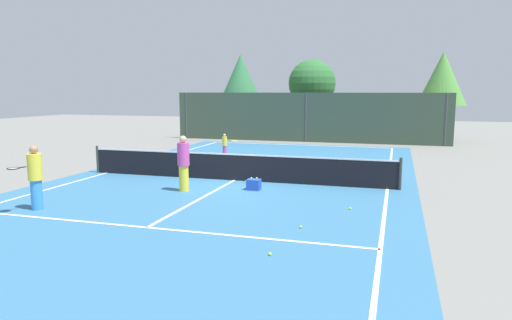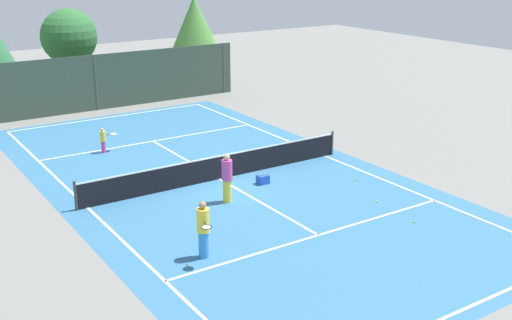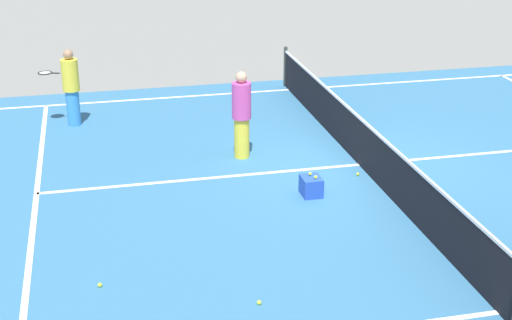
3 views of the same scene
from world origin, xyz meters
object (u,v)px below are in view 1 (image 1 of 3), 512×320
object	(u,v)px
player_2	(35,177)
tennis_ball_3	(350,209)
player_0	(225,145)
tennis_ball_1	(270,254)
player_1	(183,163)
tennis_ball_0	(301,227)
tennis_ball_5	(329,164)
tennis_ball_4	(384,176)
ball_crate	(254,184)
tennis_ball_2	(246,181)

from	to	relation	value
player_2	tennis_ball_3	bearing A→B (deg)	16.66
player_0	tennis_ball_1	xyz separation A→B (m)	(5.98, -13.41, -0.58)
player_0	player_1	bearing A→B (deg)	-78.86
tennis_ball_0	tennis_ball_3	xyz separation A→B (m)	(0.97, 2.17, 0.00)
tennis_ball_0	tennis_ball_3	distance (m)	2.38
player_1	tennis_ball_0	bearing A→B (deg)	-34.06
player_1	tennis_ball_1	world-z (taller)	player_1
player_1	player_2	world-z (taller)	player_1
player_2	player_1	bearing A→B (deg)	50.02
tennis_ball_0	tennis_ball_5	xyz separation A→B (m)	(-0.76, 10.14, 0.00)
tennis_ball_0	tennis_ball_4	world-z (taller)	same
tennis_ball_3	player_1	bearing A→B (deg)	170.59
player_0	tennis_ball_1	size ratio (longest dim) A/B	17.60
player_1	tennis_ball_5	world-z (taller)	player_1
player_1	tennis_ball_3	world-z (taller)	player_1
ball_crate	tennis_ball_0	size ratio (longest dim) A/B	6.66
tennis_ball_3	player_2	bearing A→B (deg)	-163.34
tennis_ball_3	tennis_ball_2	bearing A→B (deg)	143.85
player_0	player_2	world-z (taller)	player_2
tennis_ball_2	tennis_ball_1	bearing A→B (deg)	-68.33
tennis_ball_0	tennis_ball_4	distance (m)	7.91
tennis_ball_4	player_1	bearing A→B (deg)	-143.60
ball_crate	tennis_ball_0	world-z (taller)	ball_crate
player_0	tennis_ball_2	size ratio (longest dim) A/B	17.60
tennis_ball_1	tennis_ball_5	size ratio (longest dim) A/B	1.00
player_2	tennis_ball_3	xyz separation A→B (m)	(8.42, 2.52, -0.90)
player_2	tennis_ball_4	world-z (taller)	player_2
tennis_ball_3	tennis_ball_5	xyz separation A→B (m)	(-1.73, 7.97, 0.00)
tennis_ball_4	tennis_ball_3	bearing A→B (deg)	-97.63
player_0	tennis_ball_5	size ratio (longest dim) A/B	17.60
tennis_ball_1	tennis_ball_2	size ratio (longest dim) A/B	1.00
tennis_ball_4	tennis_ball_2	bearing A→B (deg)	-151.48
tennis_ball_1	tennis_ball_5	bearing A→B (deg)	92.55
player_0	tennis_ball_2	world-z (taller)	player_0
player_0	player_2	bearing A→B (deg)	-96.14
player_0	player_1	distance (m)	8.42
player_0	player_1	xyz separation A→B (m)	(1.63, -8.26, 0.34)
tennis_ball_4	player_2	bearing A→B (deg)	-138.63
tennis_ball_4	tennis_ball_5	distance (m)	3.46
tennis_ball_5	player_2	bearing A→B (deg)	-122.54
player_2	tennis_ball_3	distance (m)	8.84
player_0	player_2	distance (m)	11.77
tennis_ball_5	tennis_ball_3	bearing A→B (deg)	-77.76
ball_crate	tennis_ball_0	bearing A→B (deg)	-58.69
tennis_ball_5	tennis_ball_2	bearing A→B (deg)	-114.72
player_2	tennis_ball_0	bearing A→B (deg)	2.70
tennis_ball_1	tennis_ball_5	distance (m)	12.22
player_0	tennis_ball_2	xyz separation A→B (m)	(3.13, -6.22, -0.58)
player_1	tennis_ball_1	distance (m)	6.81
player_1	tennis_ball_5	distance (m)	8.07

